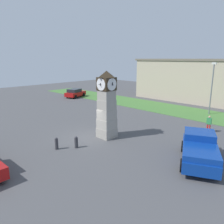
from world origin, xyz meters
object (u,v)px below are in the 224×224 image
at_px(bollard_near_tower, 57,143).
at_px(car_end_of_row, 75,93).
at_px(clock_tower, 107,106).
at_px(bollard_mid_row, 76,142).
at_px(pickup_truck, 199,149).
at_px(street_lamp_far_side, 212,85).
at_px(pedestrian_near_bench, 209,123).

xyz_separation_m(bollard_near_tower, car_end_of_row, (-17.62, 14.39, 0.29)).
distance_m(clock_tower, bollard_mid_row, 3.99).
height_order(clock_tower, bollard_mid_row, clock_tower).
height_order(bollard_mid_row, car_end_of_row, car_end_of_row).
distance_m(clock_tower, pickup_truck, 7.96).
xyz_separation_m(bollard_mid_row, street_lamp_far_side, (3.05, 17.61, 3.13)).
distance_m(bollard_near_tower, bollard_mid_row, 1.45).
bearing_deg(street_lamp_far_side, bollard_near_tower, -101.55).
bearing_deg(bollard_mid_row, street_lamp_far_side, 80.18).
bearing_deg(pedestrian_near_bench, car_end_of_row, 174.26).
xyz_separation_m(bollard_near_tower, pedestrian_near_bench, (6.48, 11.96, 0.42)).
distance_m(pickup_truck, pedestrian_near_bench, 6.84).
bearing_deg(car_end_of_row, pedestrian_near_bench, -5.74).
bearing_deg(street_lamp_far_side, clock_tower, -102.12).
relative_size(clock_tower, pedestrian_near_bench, 3.61).
bearing_deg(clock_tower, pickup_truck, 6.99).
bearing_deg(bollard_near_tower, car_end_of_row, 140.77).
relative_size(car_end_of_row, pickup_truck, 0.78).
bearing_deg(car_end_of_row, pickup_truck, -18.99).
xyz_separation_m(pedestrian_near_bench, street_lamp_far_side, (-2.64, 6.86, 2.70)).
bearing_deg(bollard_near_tower, street_lamp_far_side, 78.45).
bearing_deg(bollard_near_tower, pickup_truck, 32.66).
height_order(bollard_near_tower, street_lamp_far_side, street_lamp_far_side).
relative_size(clock_tower, street_lamp_far_side, 0.92).
height_order(bollard_near_tower, bollard_mid_row, bollard_near_tower).
xyz_separation_m(clock_tower, car_end_of_row, (-18.38, 9.91, -2.00)).
height_order(clock_tower, street_lamp_far_side, street_lamp_far_side).
bearing_deg(pickup_truck, street_lamp_far_side, 108.95).
xyz_separation_m(clock_tower, bollard_near_tower, (-0.76, -4.47, -2.30)).
xyz_separation_m(clock_tower, pedestrian_near_bench, (5.72, 7.49, -1.88)).
bearing_deg(car_end_of_row, street_lamp_far_side, 11.68).
bearing_deg(bollard_mid_row, pedestrian_near_bench, 62.14).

